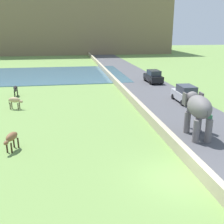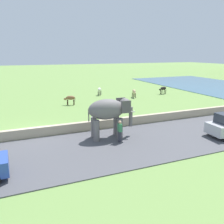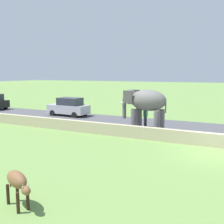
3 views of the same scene
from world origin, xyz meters
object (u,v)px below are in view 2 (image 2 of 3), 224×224
(person_beside_elephant, at_px, (120,131))
(elephant, at_px, (110,112))
(cow_tan, at_px, (134,92))
(cow_brown, at_px, (70,98))
(cow_white, at_px, (100,90))
(cow_black, at_px, (163,89))

(person_beside_elephant, bearing_deg, elephant, -163.40)
(cow_tan, relative_size, cow_brown, 1.01)
(cow_white, bearing_deg, elephant, -16.90)
(person_beside_elephant, height_order, cow_tan, person_beside_elephant)
(elephant, distance_m, cow_tan, 16.49)
(person_beside_elephant, height_order, cow_white, person_beside_elephant)
(cow_brown, bearing_deg, cow_tan, 98.18)
(cow_white, bearing_deg, cow_tan, 47.00)
(elephant, xyz_separation_m, person_beside_elephant, (1.12, 0.33, -1.16))
(elephant, distance_m, cow_black, 20.61)
(elephant, relative_size, cow_white, 2.56)
(elephant, xyz_separation_m, cow_brown, (-12.29, -0.28, -1.20))
(cow_white, relative_size, cow_black, 0.97)
(elephant, distance_m, person_beside_elephant, 1.65)
(elephant, bearing_deg, cow_tan, 146.09)
(elephant, height_order, cow_brown, elephant)
(cow_brown, bearing_deg, cow_white, 132.15)
(cow_brown, xyz_separation_m, cow_white, (-5.01, 5.54, 0.00))
(cow_brown, bearing_deg, cow_black, 98.36)
(cow_brown, relative_size, cow_black, 0.99)
(cow_tan, height_order, cow_white, same)
(cow_black, bearing_deg, elephant, -45.28)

